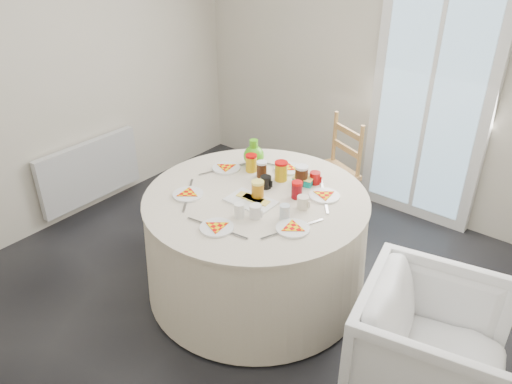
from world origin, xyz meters
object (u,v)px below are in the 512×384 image
Objects in this scene: table at (256,244)px; green_pitcher at (254,153)px; wooden_chair at (329,171)px; radiator at (90,171)px; armchair at (432,344)px.

table is 7.82× the size of green_pitcher.
wooden_chair is at bearing 88.17° from green_pitcher.
table is at bearing 1.79° from radiator.
radiator is 5.03× the size of green_pitcher.
armchair is 1.77m from green_pitcher.
table is 1.96× the size of armchair.
armchair is (3.19, -0.08, 0.01)m from radiator.
radiator is 1.26× the size of armchair.
table is at bearing -36.44° from green_pitcher.
radiator is 2.13m from wooden_chair.
armchair reaches higher than radiator.
armchair is at bearing -5.99° from table.
table is 1.34m from armchair.
armchair is at bearing -1.46° from radiator.
wooden_chair is at bearing 33.84° from radiator.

